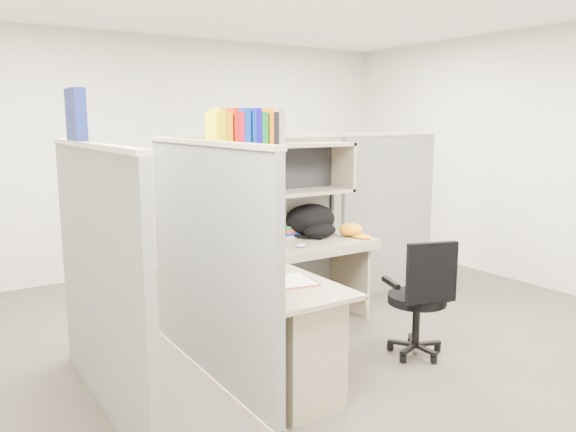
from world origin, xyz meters
TOP-DOWN VIEW (x-y plane):
  - ground at (0.00, 0.00)m, footprint 6.00×6.00m
  - room_shell at (0.00, 0.00)m, footprint 6.00×6.00m
  - cubicle at (-0.37, 0.45)m, footprint 3.79×1.84m
  - desk at (-0.41, -0.29)m, footprint 1.74×1.75m
  - laptop at (-0.16, 0.50)m, footprint 0.37×0.37m
  - backpack at (0.46, 0.68)m, footprint 0.58×0.52m
  - orange_cap at (0.74, 0.52)m, footprint 0.27×0.29m
  - snack_canister at (-0.43, -0.02)m, footprint 0.11×0.11m
  - tissue_box at (-0.82, -0.46)m, footprint 0.15×0.15m
  - mouse at (0.11, 0.38)m, footprint 0.10×0.08m
  - paper_cup at (0.02, 0.69)m, footprint 0.08×0.08m
  - book_stack at (0.26, 0.81)m, footprint 0.16×0.22m
  - loose_paper at (-0.47, -0.38)m, footprint 0.28×0.34m
  - task_chair at (0.56, -0.50)m, footprint 0.52×0.49m

SIDE VIEW (x-z plane):
  - ground at x=0.00m, z-range 0.00..0.00m
  - task_chair at x=0.56m, z-range -0.13..0.78m
  - desk at x=-0.41m, z-range 0.07..0.80m
  - loose_paper at x=-0.47m, z-range 0.73..0.73m
  - mouse at x=0.11m, z-range 0.73..0.76m
  - paper_cup at x=0.02m, z-range 0.73..0.82m
  - book_stack at x=0.26m, z-range 0.73..0.83m
  - orange_cap at x=0.74m, z-range 0.73..0.85m
  - snack_canister at x=-0.43m, z-range 0.73..0.84m
  - tissue_box at x=-0.82m, z-range 0.73..0.94m
  - laptop at x=-0.16m, z-range 0.73..0.94m
  - backpack at x=0.46m, z-range 0.73..1.02m
  - cubicle at x=-0.37m, z-range -0.07..1.88m
  - room_shell at x=0.00m, z-range -1.38..4.62m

